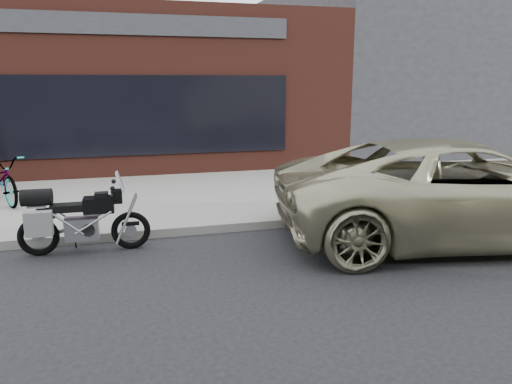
% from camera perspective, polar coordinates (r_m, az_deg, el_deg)
% --- Properties ---
extents(ground, '(120.00, 120.00, 0.00)m').
position_cam_1_polar(ground, '(5.00, 3.74, -18.05)').
color(ground, black).
rests_on(ground, ground).
extents(near_sidewalk, '(44.00, 6.00, 0.15)m').
position_cam_1_polar(near_sidewalk, '(11.42, -7.89, -0.08)').
color(near_sidewalk, gray).
rests_on(near_sidewalk, ground).
extents(storefront, '(14.00, 10.07, 4.50)m').
position_cam_1_polar(storefront, '(18.05, -17.64, 11.01)').
color(storefront, '#4E2119').
rests_on(storefront, ground).
extents(neighbour_building, '(10.00, 10.00, 6.00)m').
position_cam_1_polar(neighbour_building, '(21.39, 17.28, 13.20)').
color(neighbour_building, '#27272C').
rests_on(neighbour_building, ground).
extents(motorcycle, '(1.93, 0.62, 1.22)m').
position_cam_1_polar(motorcycle, '(7.94, -19.94, -2.97)').
color(motorcycle, black).
rests_on(motorcycle, ground).
extents(minivan, '(6.32, 3.74, 1.65)m').
position_cam_1_polar(minivan, '(8.67, 22.38, 0.13)').
color(minivan, tan).
rests_on(minivan, ground).
extents(bicycle_front, '(1.44, 1.94, 0.97)m').
position_cam_1_polar(bicycle_front, '(11.20, -27.15, 1.33)').
color(bicycle_front, gray).
rests_on(bicycle_front, near_sidewalk).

